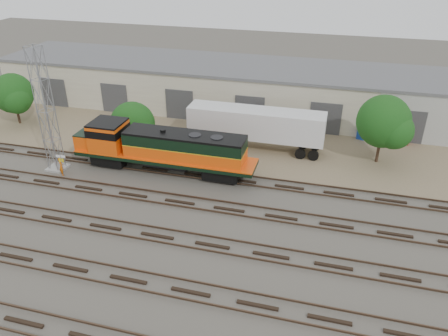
% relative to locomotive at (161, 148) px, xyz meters
% --- Properties ---
extents(ground, '(140.00, 140.00, 0.00)m').
position_rel_locomotive_xyz_m(ground, '(3.26, -6.00, -2.25)').
color(ground, '#47423A').
rests_on(ground, ground).
extents(dirt_strip, '(80.00, 16.00, 0.02)m').
position_rel_locomotive_xyz_m(dirt_strip, '(3.26, 9.00, -2.24)').
color(dirt_strip, '#726047').
rests_on(dirt_strip, ground).
extents(tracks, '(80.00, 20.40, 0.28)m').
position_rel_locomotive_xyz_m(tracks, '(3.26, -9.00, -2.17)').
color(tracks, black).
rests_on(tracks, ground).
extents(warehouse, '(58.40, 10.40, 5.30)m').
position_rel_locomotive_xyz_m(warehouse, '(3.30, 16.98, 0.40)').
color(warehouse, beige).
rests_on(warehouse, ground).
extents(locomotive, '(16.19, 2.84, 3.89)m').
position_rel_locomotive_xyz_m(locomotive, '(0.00, 0.00, 0.00)').
color(locomotive, black).
rests_on(locomotive, tracks).
extents(signal_tower, '(1.60, 1.60, 10.89)m').
position_rel_locomotive_xyz_m(signal_tower, '(-9.24, -2.09, 3.04)').
color(signal_tower, gray).
rests_on(signal_tower, ground).
extents(sign_post, '(0.85, 0.10, 2.07)m').
position_rel_locomotive_xyz_m(sign_post, '(-7.90, -3.15, -0.80)').
color(sign_post, gray).
rests_on(sign_post, ground).
extents(worker, '(0.72, 0.70, 1.66)m').
position_rel_locomotive_xyz_m(worker, '(-8.16, -2.95, -1.42)').
color(worker, orange).
rests_on(worker, ground).
extents(semi_trailer, '(13.04, 2.61, 4.01)m').
position_rel_locomotive_xyz_m(semi_trailer, '(7.29, 6.65, 0.27)').
color(semi_trailer, silver).
rests_on(semi_trailer, ground).
extents(dumpster_blue, '(1.99, 1.93, 1.50)m').
position_rel_locomotive_xyz_m(dumpster_blue, '(17.54, 11.93, -1.50)').
color(dumpster_blue, navy).
rests_on(dumpster_blue, ground).
extents(dumpster_red, '(1.79, 1.72, 1.40)m').
position_rel_locomotive_xyz_m(dumpster_red, '(20.99, 12.00, -1.55)').
color(dumpster_red, maroon).
rests_on(dumpster_red, ground).
extents(tree_west, '(4.49, 4.27, 5.59)m').
position_rel_locomotive_xyz_m(tree_west, '(-19.29, 5.96, 1.09)').
color(tree_west, '#382619').
rests_on(tree_west, ground).
extents(tree_mid, '(4.67, 4.45, 4.45)m').
position_rel_locomotive_xyz_m(tree_mid, '(-4.84, 4.72, -0.40)').
color(tree_mid, '#382619').
rests_on(tree_mid, ground).
extents(tree_east, '(4.94, 4.71, 6.36)m').
position_rel_locomotive_xyz_m(tree_east, '(18.62, 6.61, 1.63)').
color(tree_east, '#382619').
rests_on(tree_east, ground).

